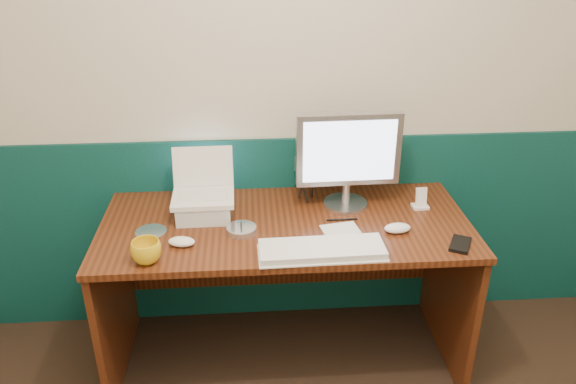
{
  "coord_description": "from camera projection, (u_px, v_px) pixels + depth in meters",
  "views": [
    {
      "loc": [
        -0.3,
        -0.74,
        1.94
      ],
      "look_at": [
        -0.15,
        1.23,
        0.97
      ],
      "focal_mm": 35.0,
      "sensor_mm": 36.0,
      "label": 1
    }
  ],
  "objects": [
    {
      "name": "camcorder",
      "position": [
        306.0,
        180.0,
        2.59
      ],
      "size": [
        0.13,
        0.15,
        0.2
      ],
      "primitive_type": null,
      "rotation": [
        0.0,
        0.0,
        0.38
      ],
      "color": "silver",
      "rests_on": "desk"
    },
    {
      "name": "mouse_left",
      "position": [
        182.0,
        242.0,
        2.25
      ],
      "size": [
        0.12,
        0.08,
        0.04
      ],
      "primitive_type": "ellipsoid",
      "rotation": [
        0.0,
        0.0,
        -0.17
      ],
      "color": "white",
      "rests_on": "desk"
    },
    {
      "name": "mouse_right",
      "position": [
        397.0,
        228.0,
        2.35
      ],
      "size": [
        0.12,
        0.08,
        0.04
      ],
      "primitive_type": "ellipsoid",
      "rotation": [
        0.0,
        0.0,
        0.09
      ],
      "color": "white",
      "rests_on": "desk"
    },
    {
      "name": "laptop_riser",
      "position": [
        204.0,
        208.0,
        2.46
      ],
      "size": [
        0.23,
        0.2,
        0.08
      ],
      "primitive_type": "cube",
      "rotation": [
        0.0,
        0.0,
        0.02
      ],
      "color": "silver",
      "rests_on": "desk"
    },
    {
      "name": "music_player",
      "position": [
        421.0,
        197.0,
        2.53
      ],
      "size": [
        0.05,
        0.03,
        0.09
      ],
      "primitive_type": "cube",
      "rotation": [
        -0.17,
        0.0,
        0.05
      ],
      "color": "white",
      "rests_on": "dock"
    },
    {
      "name": "keyboard",
      "position": [
        322.0,
        251.0,
        2.2
      ],
      "size": [
        0.5,
        0.18,
        0.03
      ],
      "primitive_type": "cube",
      "rotation": [
        0.0,
        0.0,
        0.02
      ],
      "color": "white",
      "rests_on": "desk"
    },
    {
      "name": "papers",
      "position": [
        340.0,
        229.0,
        2.37
      ],
      "size": [
        0.17,
        0.13,
        0.0
      ],
      "primitive_type": "cube",
      "rotation": [
        0.0,
        0.0,
        0.17
      ],
      "color": "silver",
      "rests_on": "desk"
    },
    {
      "name": "wainscot",
      "position": [
        310.0,
        230.0,
        2.87
      ],
      "size": [
        3.48,
        0.02,
        1.0
      ],
      "primitive_type": "cube",
      "color": "#08352C",
      "rests_on": "ground"
    },
    {
      "name": "laptop",
      "position": [
        202.0,
        177.0,
        2.4
      ],
      "size": [
        0.27,
        0.21,
        0.22
      ],
      "primitive_type": null,
      "rotation": [
        0.0,
        0.0,
        0.02
      ],
      "color": "white",
      "rests_on": "laptop_riser"
    },
    {
      "name": "cd_spindle",
      "position": [
        241.0,
        230.0,
        2.35
      ],
      "size": [
        0.13,
        0.13,
        0.03
      ],
      "primitive_type": "cylinder",
      "color": "silver",
      "rests_on": "desk"
    },
    {
      "name": "desk",
      "position": [
        286.0,
        293.0,
        2.6
      ],
      "size": [
        1.6,
        0.7,
        0.75
      ],
      "primitive_type": "cube",
      "color": "#3B190A",
      "rests_on": "ground"
    },
    {
      "name": "dock",
      "position": [
        420.0,
        206.0,
        2.55
      ],
      "size": [
        0.08,
        0.06,
        0.01
      ],
      "primitive_type": "cube",
      "rotation": [
        0.0,
        0.0,
        0.05
      ],
      "color": "white",
      "rests_on": "desk"
    },
    {
      "name": "pen",
      "position": [
        342.0,
        220.0,
        2.45
      ],
      "size": [
        0.14,
        0.01,
        0.01
      ],
      "primitive_type": "cylinder",
      "rotation": [
        0.0,
        1.57,
        0.02
      ],
      "color": "black",
      "rests_on": "desk"
    },
    {
      "name": "mug",
      "position": [
        146.0,
        252.0,
        2.13
      ],
      "size": [
        0.14,
        0.14,
        0.09
      ],
      "primitive_type": "imported",
      "rotation": [
        0.0,
        0.0,
        0.27
      ],
      "color": "yellow",
      "rests_on": "desk"
    },
    {
      "name": "back_wall",
      "position": [
        313.0,
        86.0,
        2.55
      ],
      "size": [
        3.5,
        0.04,
        2.5
      ],
      "primitive_type": "cube",
      "color": "beige",
      "rests_on": "ground"
    },
    {
      "name": "cd_loose_a",
      "position": [
        151.0,
        231.0,
        2.36
      ],
      "size": [
        0.13,
        0.13,
        0.0
      ],
      "primitive_type": "cylinder",
      "color": "#B3BDC4",
      "rests_on": "desk"
    },
    {
      "name": "pda",
      "position": [
        460.0,
        244.0,
        2.26
      ],
      "size": [
        0.12,
        0.15,
        0.01
      ],
      "primitive_type": "cube",
      "rotation": [
        0.0,
        0.0,
        -0.49
      ],
      "color": "black",
      "rests_on": "desk"
    },
    {
      "name": "monitor",
      "position": [
        348.0,
        159.0,
        2.47
      ],
      "size": [
        0.46,
        0.14,
        0.46
      ],
      "primitive_type": null,
      "rotation": [
        0.0,
        0.0,
        0.02
      ],
      "color": "#AEADB2",
      "rests_on": "desk"
    }
  ]
}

